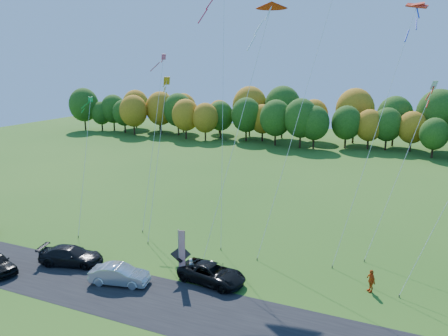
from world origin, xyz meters
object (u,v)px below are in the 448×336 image
at_px(silver_sedan, 120,275).
at_px(feather_flag, 181,249).
at_px(person_east, 371,281).
at_px(black_suv, 212,273).

bearing_deg(silver_sedan, feather_flag, -70.22).
relative_size(silver_sedan, feather_flag, 1.10).
xyz_separation_m(silver_sedan, person_east, (16.61, 6.09, 0.11)).
bearing_deg(silver_sedan, black_suv, -77.35).
height_order(silver_sedan, feather_flag, feather_flag).
distance_m(silver_sedan, feather_flag, 4.75).
xyz_separation_m(black_suv, person_east, (10.64, 3.24, 0.11)).
distance_m(person_east, feather_flag, 13.48).
bearing_deg(black_suv, silver_sedan, 123.00).
bearing_deg(black_suv, feather_flag, 108.96).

